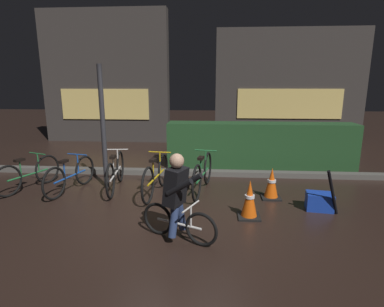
# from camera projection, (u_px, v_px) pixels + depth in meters

# --- Properties ---
(ground_plane) EXTENTS (40.00, 40.00, 0.00)m
(ground_plane) POSITION_uv_depth(u_px,v_px,m) (178.00, 212.00, 5.24)
(ground_plane) COLOR black
(sidewalk_curb) EXTENTS (12.00, 0.24, 0.12)m
(sidewalk_curb) POSITION_uv_depth(u_px,v_px,m) (188.00, 173.00, 7.36)
(sidewalk_curb) COLOR #56544F
(sidewalk_curb) RESTS_ON ground
(hedge_row) EXTENTS (4.80, 0.70, 1.16)m
(hedge_row) POSITION_uv_depth(u_px,v_px,m) (260.00, 145.00, 8.00)
(hedge_row) COLOR #214723
(hedge_row) RESTS_ON ground
(storefront_left) EXTENTS (4.62, 0.54, 4.70)m
(storefront_left) POSITION_uv_depth(u_px,v_px,m) (106.00, 78.00, 11.26)
(storefront_left) COLOR #383330
(storefront_left) RESTS_ON ground
(storefront_right) EXTENTS (5.50, 0.54, 4.11)m
(storefront_right) POSITION_uv_depth(u_px,v_px,m) (289.00, 86.00, 11.54)
(storefront_right) COLOR #383330
(storefront_right) RESTS_ON ground
(street_post) EXTENTS (0.10, 0.10, 2.52)m
(street_post) POSITION_uv_depth(u_px,v_px,m) (103.00, 128.00, 6.23)
(street_post) COLOR #2D2D33
(street_post) RESTS_ON ground
(parked_bike_leftmost) EXTENTS (0.60, 1.49, 0.72)m
(parked_bike_leftmost) POSITION_uv_depth(u_px,v_px,m) (28.00, 174.00, 6.31)
(parked_bike_leftmost) COLOR black
(parked_bike_leftmost) RESTS_ON ground
(parked_bike_left_mid) EXTENTS (0.48, 1.55, 0.73)m
(parked_bike_left_mid) POSITION_uv_depth(u_px,v_px,m) (70.00, 176.00, 6.20)
(parked_bike_left_mid) COLOR black
(parked_bike_left_mid) RESTS_ON ground
(parked_bike_center_left) EXTENTS (0.46, 1.72, 0.80)m
(parked_bike_center_left) POSITION_uv_depth(u_px,v_px,m) (116.00, 172.00, 6.31)
(parked_bike_center_left) COLOR black
(parked_bike_center_left) RESTS_ON ground
(parked_bike_center_right) EXTENTS (0.46, 1.73, 0.80)m
(parked_bike_center_right) POSITION_uv_depth(u_px,v_px,m) (156.00, 176.00, 6.04)
(parked_bike_center_right) COLOR black
(parked_bike_center_right) RESTS_ON ground
(parked_bike_right_mid) EXTENTS (0.46, 1.74, 0.81)m
(parked_bike_right_mid) POSITION_uv_depth(u_px,v_px,m) (203.00, 174.00, 6.17)
(parked_bike_right_mid) COLOR black
(parked_bike_right_mid) RESTS_ON ground
(traffic_cone_near) EXTENTS (0.36, 0.36, 0.63)m
(traffic_cone_near) POSITION_uv_depth(u_px,v_px,m) (250.00, 200.00, 4.99)
(traffic_cone_near) COLOR black
(traffic_cone_near) RESTS_ON ground
(traffic_cone_far) EXTENTS (0.36, 0.36, 0.60)m
(traffic_cone_far) POSITION_uv_depth(u_px,v_px,m) (272.00, 184.00, 5.84)
(traffic_cone_far) COLOR black
(traffic_cone_far) RESTS_ON ground
(blue_crate) EXTENTS (0.48, 0.38, 0.30)m
(blue_crate) POSITION_uv_depth(u_px,v_px,m) (319.00, 201.00, 5.33)
(blue_crate) COLOR #193DB7
(blue_crate) RESTS_ON ground
(cyclist) EXTENTS (1.10, 0.66, 1.25)m
(cyclist) POSITION_uv_depth(u_px,v_px,m) (178.00, 197.00, 4.22)
(cyclist) COLOR black
(cyclist) RESTS_ON ground
(closed_umbrella) EXTENTS (0.33, 0.24, 0.81)m
(closed_umbrella) POSITION_uv_depth(u_px,v_px,m) (333.00, 193.00, 5.02)
(closed_umbrella) COLOR black
(closed_umbrella) RESTS_ON ground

